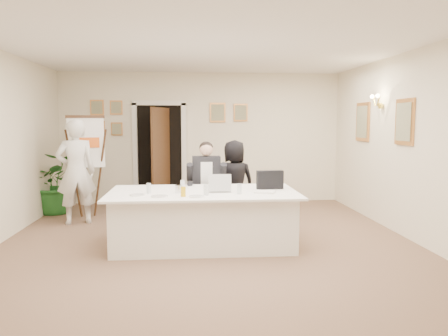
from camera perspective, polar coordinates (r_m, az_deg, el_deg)
name	(u,v)px	position (r m, az deg, el deg)	size (l,w,h in m)	color
floor	(209,247)	(6.24, -1.97, -10.26)	(7.00, 7.00, 0.00)	brown
ceiling	(208,43)	(6.08, -2.07, 15.99)	(6.00, 7.00, 0.02)	white
wall_back	(201,138)	(9.49, -2.96, 3.93)	(6.00, 0.10, 2.80)	white
wall_front	(235,183)	(2.52, 1.51, -1.96)	(6.00, 0.10, 2.80)	white
wall_right	(419,147)	(6.82, 24.07, 2.58)	(0.10, 7.00, 2.80)	white
doorway	(160,155)	(9.35, -8.34, 1.65)	(1.14, 0.86, 2.20)	black
pictures_back_wall	(164,117)	(9.46, -7.85, 6.60)	(3.40, 0.06, 0.80)	#C88544
pictures_right_wall	(381,122)	(7.87, 19.80, 5.69)	(0.06, 2.20, 0.80)	#C88544
wall_sconce	(378,101)	(7.85, 19.42, 8.26)	(0.20, 0.30, 0.24)	gold
conference_table	(203,218)	(6.23, -2.74, -6.54)	(2.64, 1.41, 0.78)	white
seated_man	(206,185)	(7.11, -2.31, -2.24)	(0.62, 0.66, 1.45)	black
flip_chart	(87,172)	(8.33, -17.49, -0.47)	(0.66, 0.48, 1.83)	#382011
standing_man	(76,172)	(7.87, -18.77, -0.47)	(0.66, 0.43, 1.80)	silver
standing_woman	(234,182)	(7.51, 1.33, -1.83)	(0.71, 0.46, 1.44)	black
potted_palm	(57,183)	(8.93, -21.02, -1.84)	(1.06, 0.92, 1.17)	#1E5C21
laptop	(219,181)	(6.15, -0.63, -1.77)	(0.32, 0.34, 0.28)	#B7BABC
laptop_bag	(270,180)	(6.39, 6.02, -1.54)	(0.39, 0.11, 0.27)	black
paper_stack	(265,192)	(6.04, 5.33, -3.13)	(0.28, 0.19, 0.03)	white
plate_left	(137,195)	(5.92, -11.28, -3.48)	(0.20, 0.20, 0.01)	white
plate_mid	(160,196)	(5.77, -8.42, -3.68)	(0.22, 0.22, 0.01)	white
plate_near	(197,196)	(5.71, -3.61, -3.72)	(0.20, 0.20, 0.01)	white
glass_a	(149,188)	(6.06, -9.81, -2.63)	(0.06, 0.06, 0.14)	silver
glass_b	(206,190)	(5.83, -2.36, -2.89)	(0.07, 0.07, 0.14)	silver
glass_c	(239,189)	(5.93, 2.02, -2.74)	(0.06, 0.06, 0.14)	silver
glass_d	(183,185)	(6.31, -5.44, -2.23)	(0.06, 0.06, 0.14)	silver
oj_glass	(183,192)	(5.74, -5.35, -3.10)	(0.07, 0.07, 0.13)	gold
steel_jug	(178,189)	(6.04, -5.98, -2.74)	(0.10, 0.10, 0.11)	silver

